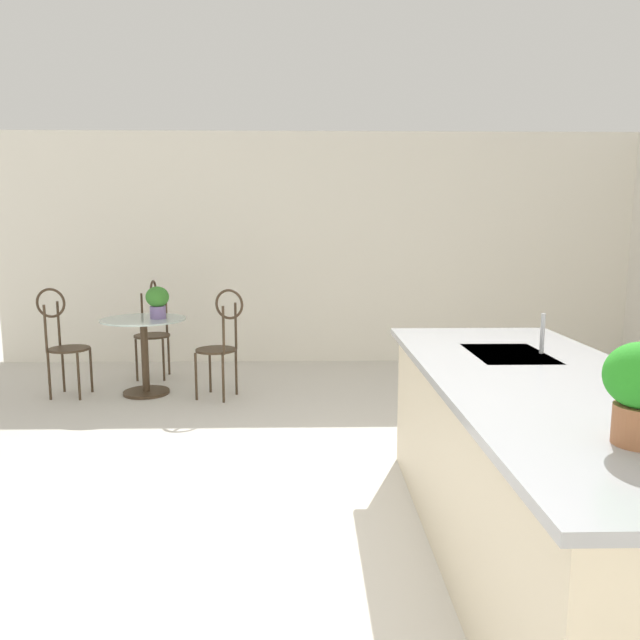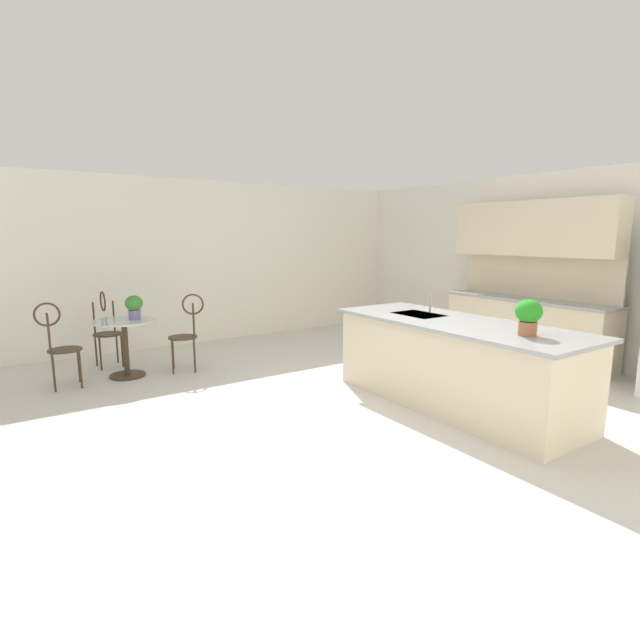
# 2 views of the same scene
# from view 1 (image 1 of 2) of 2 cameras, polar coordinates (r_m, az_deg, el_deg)

# --- Properties ---
(ground_plane) EXTENTS (40.00, 40.00, 0.00)m
(ground_plane) POSITION_cam_1_polar(r_m,az_deg,el_deg) (3.37, 3.40, -19.63)
(ground_plane) COLOR beige
(wall_left_window) EXTENTS (0.12, 7.80, 2.70)m
(wall_left_window) POSITION_cam_1_polar(r_m,az_deg,el_deg) (7.23, 0.78, 6.71)
(wall_left_window) COLOR silver
(wall_left_window) RESTS_ON ground
(kitchen_island) EXTENTS (2.80, 1.06, 0.92)m
(kitchen_island) POSITION_cam_1_polar(r_m,az_deg,el_deg) (3.10, 20.30, -13.39)
(kitchen_island) COLOR beige
(kitchen_island) RESTS_ON ground
(bistro_table) EXTENTS (0.80, 0.80, 0.74)m
(bistro_table) POSITION_cam_1_polar(r_m,az_deg,el_deg) (6.06, -16.23, -2.63)
(bistro_table) COLOR #3D2D1E
(bistro_table) RESTS_ON ground
(chair_near_window) EXTENTS (0.48, 0.52, 1.04)m
(chair_near_window) POSITION_cam_1_polar(r_m,az_deg,el_deg) (5.74, -9.33, -1.74)
(chair_near_window) COLOR #3D2D1E
(chair_near_window) RESTS_ON ground
(chair_by_island) EXTENTS (0.40, 0.49, 1.04)m
(chair_by_island) POSITION_cam_1_polar(r_m,az_deg,el_deg) (6.23, -23.15, -1.51)
(chair_by_island) COLOR #3D2D1E
(chair_by_island) RESTS_ON ground
(chair_toward_desk) EXTENTS (0.49, 0.39, 1.04)m
(chair_toward_desk) POSITION_cam_1_polar(r_m,az_deg,el_deg) (6.73, -15.51, -0.41)
(chair_toward_desk) COLOR #3D2D1E
(chair_toward_desk) RESTS_ON ground
(sink_faucet) EXTENTS (0.02, 0.02, 0.22)m
(sink_faucet) POSITION_cam_1_polar(r_m,az_deg,el_deg) (3.50, 20.27, -1.21)
(sink_faucet) COLOR #B2B5BA
(sink_faucet) RESTS_ON kitchen_island
(potted_plant_on_table) EXTENTS (0.22, 0.22, 0.31)m
(potted_plant_on_table) POSITION_cam_1_polar(r_m,az_deg,el_deg) (5.96, -15.10, 1.81)
(potted_plant_on_table) COLOR #7A669E
(potted_plant_on_table) RESTS_ON bistro_table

